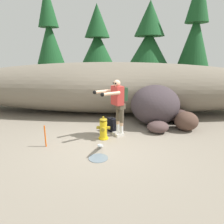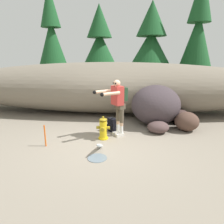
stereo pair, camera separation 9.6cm
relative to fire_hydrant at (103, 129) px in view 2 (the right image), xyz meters
name	(u,v)px [view 2 (the right image)]	position (x,y,z in m)	size (l,w,h in m)	color
ground_plane	(104,143)	(0.04, -0.24, -0.33)	(56.00, 56.00, 0.04)	gray
dirt_embankment	(113,87)	(0.04, 3.19, 0.77)	(15.33, 3.20, 2.16)	#756B5B
fire_hydrant	(103,129)	(0.00, 0.00, 0.00)	(0.40, 0.35, 0.69)	gold
hydrant_water_jet	(100,148)	(0.00, -0.79, -0.24)	(0.47, 1.33, 0.62)	silver
utility_worker	(118,101)	(0.41, 0.30, 0.78)	(1.01, 0.89, 1.72)	beige
spare_backpack	(112,125)	(0.22, 0.66, -0.10)	(0.36, 0.36, 0.47)	black
boulder_large	(156,105)	(1.70, 1.55, 0.40)	(1.82, 1.71, 1.42)	#3D3338
boulder_mid	(187,121)	(2.66, 0.93, 0.00)	(0.78, 0.77, 0.63)	#4D362C
boulder_small	(158,127)	(1.69, 0.64, -0.12)	(0.69, 0.60, 0.38)	#4D3A39
boulder_outlier	(179,116)	(2.62, 1.79, -0.06)	(0.74, 0.72, 0.51)	#45332F
pine_tree_far_left	(52,35)	(-4.00, 7.21, 3.36)	(1.84, 1.84, 6.54)	#47331E
pine_tree_left	(100,43)	(-1.46, 10.08, 3.04)	(2.83, 2.83, 6.05)	#47331E
pine_tree_center	(151,42)	(2.05, 7.66, 2.93)	(2.83, 2.83, 5.62)	#47331E
pine_tree_right	(198,31)	(4.70, 7.37, 3.50)	(2.05, 2.05, 7.11)	#47331E
survey_stake	(45,136)	(-1.51, -0.64, -0.01)	(0.04, 0.04, 0.60)	#E55914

